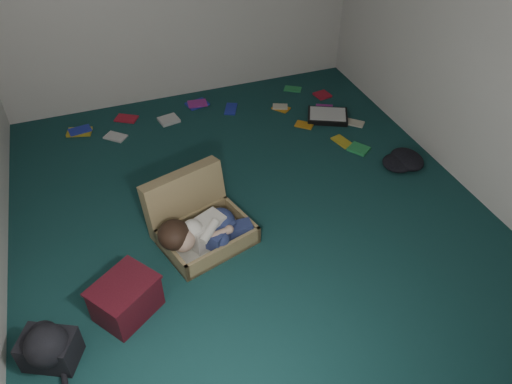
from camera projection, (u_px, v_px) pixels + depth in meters
floor at (250, 212)px, 4.39m from camera, size 4.50×4.50×0.00m
wall_front at (442, 333)px, 1.94m from camera, size 4.50×0.00×4.50m
wall_right at (479, 38)px, 4.08m from camera, size 0.00×4.50×4.50m
suitcase at (198, 220)px, 4.09m from camera, size 0.87×0.86×0.52m
person at (204, 231)px, 3.93m from camera, size 0.79×0.40×0.32m
maroon_bin at (126, 298)px, 3.49m from camera, size 0.55×0.53×0.30m
backpack at (49, 348)px, 3.21m from camera, size 0.53×0.50×0.26m
clothing_pile at (413, 162)px, 4.84m from camera, size 0.52×0.48×0.14m
paper_tray at (328, 116)px, 5.56m from camera, size 0.54×0.48×0.06m
book_scatter at (250, 118)px, 5.57m from camera, size 3.03×1.69×0.02m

